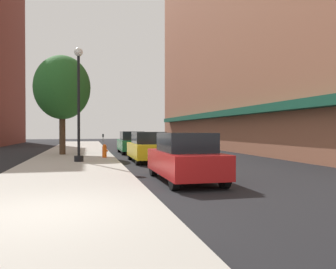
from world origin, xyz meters
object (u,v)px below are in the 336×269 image
Objects in this scene: car_red at (185,158)px; parking_meter_near at (103,140)px; tree_near at (62,88)px; car_yellow at (148,147)px; lamppost at (79,102)px; fire_hydrant at (105,151)px; car_green at (132,143)px.

parking_meter_near is at bearing 94.20° from car_red.
tree_near reaches higher than car_yellow.
lamppost is 5.91m from tree_near.
fire_hydrant is 9.70m from car_red.
tree_near is 14.15m from car_red.
lamppost reaches higher than parking_meter_near.
tree_near is 6.35m from car_green.
tree_near is at bearing 128.54° from fire_hydrant.
tree_near is 1.54× the size of car_green.
parking_meter_near is at bearing 88.02° from fire_hydrant.
car_yellow and car_green have the same top height.
car_yellow is at bearing 1.81° from lamppost.
parking_meter_near is 3.89m from car_green.
lamppost is at bearing -77.98° from tree_near.
tree_near reaches higher than fire_hydrant.
parking_meter_near is 0.20× the size of tree_near.
car_yellow is (0.00, 7.23, 0.00)m from car_red.
car_yellow is (4.86, -5.50, -3.79)m from tree_near.
lamppost is at bearing -99.25° from parking_meter_near.
fire_hydrant is at bearing 101.19° from car_red.
parking_meter_near is at bearing 59.24° from tree_near.
fire_hydrant is at bearing -91.98° from parking_meter_near.
car_red is (2.23, -9.44, 0.29)m from fire_hydrant.
fire_hydrant is at bearing -115.74° from car_green.
tree_near is at bearing -163.45° from car_green.
car_red is at bearing -90.90° from car_green.
lamppost is 10.88m from parking_meter_near.
car_yellow reaches higher than fire_hydrant.
car_red reaches higher than parking_meter_near.
tree_near is 1.54× the size of car_yellow.
car_red is at bearing -69.12° from tree_near.
lamppost is 8.38m from car_green.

